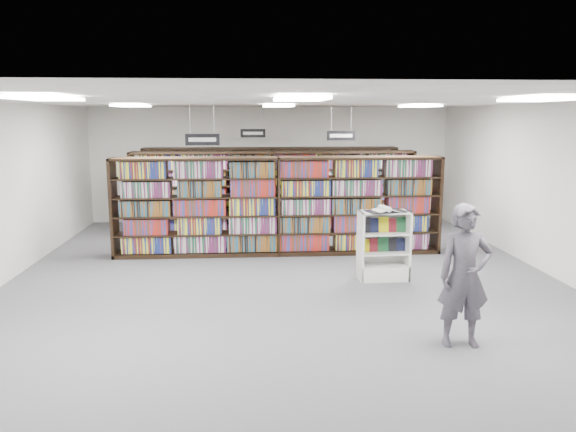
{
  "coord_description": "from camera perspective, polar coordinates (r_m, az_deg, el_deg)",
  "views": [
    {
      "loc": [
        -0.64,
        -9.85,
        2.95
      ],
      "look_at": [
        0.1,
        0.5,
        1.1
      ],
      "focal_mm": 35.0,
      "sensor_mm": 36.0,
      "label": 1
    }
  ],
  "objects": [
    {
      "name": "wall_right",
      "position": [
        11.43,
        25.53,
        2.33
      ],
      "size": [
        0.1,
        12.0,
        3.2
      ],
      "primitive_type": "cube",
      "color": "silver",
      "rests_on": "ground"
    },
    {
      "name": "open_book",
      "position": [
        10.17,
        9.87,
        0.6
      ],
      "size": [
        0.76,
        0.56,
        0.13
      ],
      "rotation": [
        0.0,
        0.0,
        0.26
      ],
      "color": "black",
      "rests_on": "endcap_display"
    },
    {
      "name": "bookshelf_row_far",
      "position": [
        15.68,
        -1.72,
        3.15
      ],
      "size": [
        7.0,
        0.6,
        2.1
      ],
      "color": "black",
      "rests_on": "floor"
    },
    {
      "name": "ceiling",
      "position": [
        9.88,
        -0.38,
        11.55
      ],
      "size": [
        10.0,
        12.0,
        0.1
      ],
      "primitive_type": "cube",
      "color": "silver",
      "rests_on": "wall_back"
    },
    {
      "name": "aisle_sign_center",
      "position": [
        14.86,
        -3.58,
        8.48
      ],
      "size": [
        0.65,
        0.02,
        0.8
      ],
      "color": "#B2B2B7",
      "rests_on": "ceiling"
    },
    {
      "name": "troffer_back_center",
      "position": [
        11.87,
        -1.02,
        11.12
      ],
      "size": [
        0.6,
        1.2,
        0.04
      ],
      "primitive_type": "cube",
      "color": "white",
      "rests_on": "ceiling"
    },
    {
      "name": "troffer_back_left",
      "position": [
        12.09,
        -15.63,
        10.74
      ],
      "size": [
        0.6,
        1.2,
        0.04
      ],
      "primitive_type": "cube",
      "color": "white",
      "rests_on": "ceiling"
    },
    {
      "name": "bookshelf_row_mid",
      "position": [
        14.0,
        -1.43,
        2.31
      ],
      "size": [
        7.0,
        0.6,
        2.1
      ],
      "color": "black",
      "rests_on": "floor"
    },
    {
      "name": "aisle_sign_right",
      "position": [
        13.04,
        5.42,
        8.22
      ],
      "size": [
        0.65,
        0.02,
        0.8
      ],
      "color": "#B2B2B7",
      "rests_on": "ceiling"
    },
    {
      "name": "endcap_display",
      "position": [
        10.42,
        9.6,
        -3.94
      ],
      "size": [
        0.93,
        0.5,
        1.27
      ],
      "rotation": [
        0.0,
        0.0,
        0.05
      ],
      "color": "white",
      "rests_on": "floor"
    },
    {
      "name": "bookshelf_row_near",
      "position": [
        12.02,
        -0.99,
        1.01
      ],
      "size": [
        7.0,
        0.6,
        2.1
      ],
      "color": "black",
      "rests_on": "floor"
    },
    {
      "name": "troffer_back_right",
      "position": [
        12.4,
        13.22,
        10.82
      ],
      "size": [
        0.6,
        1.2,
        0.04
      ],
      "primitive_type": "cube",
      "color": "white",
      "rests_on": "ceiling"
    },
    {
      "name": "wall_front",
      "position": [
        4.13,
        5.08,
        -9.03
      ],
      "size": [
        10.0,
        0.1,
        3.2
      ],
      "primitive_type": "cube",
      "color": "silver",
      "rests_on": "ground"
    },
    {
      "name": "troffer_front_left",
      "position": [
        7.25,
        -23.54,
        10.93
      ],
      "size": [
        0.6,
        1.2,
        0.04
      ],
      "primitive_type": "cube",
      "color": "white",
      "rests_on": "ceiling"
    },
    {
      "name": "floor",
      "position": [
        10.31,
        -0.36,
        -6.53
      ],
      "size": [
        12.0,
        12.0,
        0.0
      ],
      "primitive_type": "plane",
      "color": "#57575D",
      "rests_on": "ground"
    },
    {
      "name": "troffer_front_right",
      "position": [
        7.76,
        24.32,
        10.77
      ],
      "size": [
        0.6,
        1.2,
        0.04
      ],
      "primitive_type": "cube",
      "color": "white",
      "rests_on": "ceiling"
    },
    {
      "name": "wall_back",
      "position": [
        15.92,
        -1.77,
        5.24
      ],
      "size": [
        10.0,
        0.1,
        3.2
      ],
      "primitive_type": "cube",
      "color": "silver",
      "rests_on": "ground"
    },
    {
      "name": "troffer_front_center",
      "position": [
        6.89,
        1.26,
        11.84
      ],
      "size": [
        0.6,
        1.2,
        0.04
      ],
      "primitive_type": "cube",
      "color": "white",
      "rests_on": "ceiling"
    },
    {
      "name": "aisle_sign_left",
      "position": [
        10.9,
        -8.69,
        7.79
      ],
      "size": [
        0.65,
        0.02,
        0.8
      ],
      "color": "#B2B2B7",
      "rests_on": "ceiling"
    },
    {
      "name": "shopper",
      "position": [
        7.57,
        17.5,
        -5.83
      ],
      "size": [
        0.7,
        0.47,
        1.87
      ],
      "primitive_type": "imported",
      "rotation": [
        0.0,
        0.0,
        -0.04
      ],
      "color": "#524D58",
      "rests_on": "floor"
    }
  ]
}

